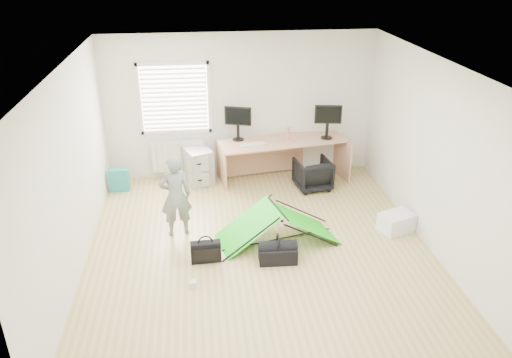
{
  "coord_description": "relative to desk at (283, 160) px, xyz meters",
  "views": [
    {
      "loc": [
        -0.81,
        -6.18,
        4.07
      ],
      "look_at": [
        0.0,
        0.4,
        0.95
      ],
      "focal_mm": 35.0,
      "sensor_mm": 36.0,
      "label": 1
    }
  ],
  "objects": [
    {
      "name": "back_wall",
      "position": [
        -0.74,
        0.42,
        0.95
      ],
      "size": [
        5.0,
        0.02,
        2.7
      ],
      "primitive_type": "cube",
      "color": "silver",
      "rests_on": "ground"
    },
    {
      "name": "thermos",
      "position": [
        0.1,
        0.05,
        0.51
      ],
      "size": [
        0.08,
        0.08,
        0.23
      ],
      "primitive_type": "cylinder",
      "rotation": [
        0.0,
        0.0,
        0.32
      ],
      "color": "#C46D83",
      "rests_on": "desk"
    },
    {
      "name": "white_box",
      "position": [
        -1.73,
        -3.13,
        -0.35
      ],
      "size": [
        0.1,
        0.1,
        0.09
      ],
      "primitive_type": "cube",
      "rotation": [
        0.0,
        0.0,
        0.11
      ],
      "color": "silver",
      "rests_on": "ground"
    },
    {
      "name": "office_chair",
      "position": [
        0.48,
        -0.43,
        -0.12
      ],
      "size": [
        0.69,
        0.7,
        0.56
      ],
      "primitive_type": "imported",
      "rotation": [
        0.0,
        0.0,
        3.3
      ],
      "color": "black",
      "rests_on": "ground"
    },
    {
      "name": "ground",
      "position": [
        -0.74,
        -2.33,
        -0.4
      ],
      "size": [
        5.5,
        5.5,
        0.0
      ],
      "primitive_type": "plane",
      "color": "tan",
      "rests_on": "ground"
    },
    {
      "name": "monitor_left",
      "position": [
        -0.82,
        0.13,
        0.63
      ],
      "size": [
        0.5,
        0.25,
        0.47
      ],
      "primitive_type": "cube",
      "rotation": [
        0.0,
        0.0,
        -0.32
      ],
      "color": "black",
      "rests_on": "desk"
    },
    {
      "name": "window",
      "position": [
        -1.94,
        0.38,
        1.15
      ],
      "size": [
        1.2,
        0.06,
        1.2
      ],
      "primitive_type": "cube",
      "color": "silver",
      "rests_on": "back_wall"
    },
    {
      "name": "kite",
      "position": [
        -0.44,
        -2.13,
        -0.13
      ],
      "size": [
        1.89,
        1.16,
        0.55
      ],
      "primitive_type": null,
      "rotation": [
        0.0,
        0.0,
        0.24
      ],
      "color": "#16C312",
      "rests_on": "ground"
    },
    {
      "name": "radiator",
      "position": [
        -1.94,
        0.34,
        0.05
      ],
      "size": [
        1.0,
        0.12,
        0.6
      ],
      "primitive_type": "cube",
      "color": "silver",
      "rests_on": "back_wall"
    },
    {
      "name": "keyboard",
      "position": [
        -0.58,
        -0.16,
        0.41
      ],
      "size": [
        0.46,
        0.22,
        0.02
      ],
      "primitive_type": "cube",
      "rotation": [
        0.0,
        0.0,
        0.18
      ],
      "color": "beige",
      "rests_on": "desk"
    },
    {
      "name": "laptop_bag",
      "position": [
        -1.53,
        -2.56,
        -0.24
      ],
      "size": [
        0.43,
        0.15,
        0.32
      ],
      "primitive_type": "cube",
      "rotation": [
        0.0,
        0.0,
        0.05
      ],
      "color": "black",
      "rests_on": "ground"
    },
    {
      "name": "duffel_bag",
      "position": [
        -0.53,
        -2.69,
        -0.28
      ],
      "size": [
        0.55,
        0.29,
        0.23
      ],
      "primitive_type": "cube",
      "rotation": [
        0.0,
        0.0,
        -0.04
      ],
      "color": "black",
      "rests_on": "ground"
    },
    {
      "name": "desk",
      "position": [
        0.0,
        0.0,
        0.0
      ],
      "size": [
        2.43,
        1.11,
        0.8
      ],
      "primitive_type": "cube",
      "rotation": [
        0.0,
        0.0,
        0.16
      ],
      "color": "tan",
      "rests_on": "ground"
    },
    {
      "name": "monitor_right",
      "position": [
        0.82,
        0.01,
        0.63
      ],
      "size": [
        0.5,
        0.19,
        0.47
      ],
      "primitive_type": "cube",
      "rotation": [
        0.0,
        0.0,
        -0.16
      ],
      "color": "black",
      "rests_on": "desk"
    },
    {
      "name": "storage_crate",
      "position": [
        1.45,
        -2.07,
        -0.26
      ],
      "size": [
        0.6,
        0.51,
        0.28
      ],
      "primitive_type": "cube",
      "rotation": [
        0.0,
        0.0,
        0.35
      ],
      "color": "white",
      "rests_on": "ground"
    },
    {
      "name": "person",
      "position": [
        -1.94,
        -1.75,
        0.25
      ],
      "size": [
        0.52,
        0.38,
        1.3
      ],
      "primitive_type": "imported",
      "rotation": [
        0.0,
        0.0,
        3.3
      ],
      "color": "slate",
      "rests_on": "ground"
    },
    {
      "name": "tote_bag",
      "position": [
        -3.02,
        -0.1,
        -0.19
      ],
      "size": [
        0.35,
        0.16,
        0.42
      ],
      "primitive_type": "cube",
      "rotation": [
        0.0,
        0.0,
        -0.01
      ],
      "color": "teal",
      "rests_on": "ground"
    },
    {
      "name": "filing_cabinet",
      "position": [
        -1.58,
        0.09,
        -0.07
      ],
      "size": [
        0.6,
        0.68,
        0.66
      ],
      "primitive_type": "cube",
      "rotation": [
        0.0,
        0.0,
        0.36
      ],
      "color": "#A0A3A5",
      "rests_on": "ground"
    }
  ]
}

